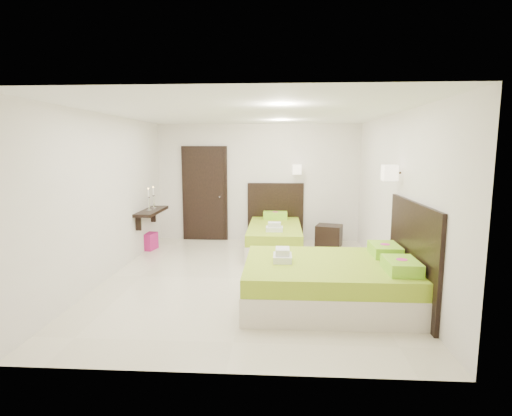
# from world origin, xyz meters

# --- Properties ---
(floor) EXTENTS (5.50, 5.50, 0.00)m
(floor) POSITION_xyz_m (0.00, 0.00, 0.00)
(floor) COLOR beige
(floor) RESTS_ON ground
(bed_single) EXTENTS (1.25, 2.08, 1.72)m
(bed_single) POSITION_xyz_m (0.40, 1.79, 0.31)
(bed_single) COLOR beige
(bed_single) RESTS_ON ground
(bed_double) EXTENTS (2.22, 1.89, 1.83)m
(bed_double) POSITION_xyz_m (1.23, -0.98, 0.33)
(bed_double) COLOR beige
(bed_double) RESTS_ON ground
(nightstand) EXTENTS (0.63, 0.59, 0.46)m
(nightstand) POSITION_xyz_m (1.54, 2.22, 0.23)
(nightstand) COLOR black
(nightstand) RESTS_ON ground
(ottoman) EXTENTS (0.40, 0.40, 0.34)m
(ottoman) POSITION_xyz_m (-2.25, 1.74, 0.17)
(ottoman) COLOR #A3155F
(ottoman) RESTS_ON ground
(door) EXTENTS (1.02, 0.15, 2.14)m
(door) POSITION_xyz_m (-1.20, 2.70, 1.05)
(door) COLOR black
(door) RESTS_ON ground
(console_shelf) EXTENTS (0.35, 1.20, 0.78)m
(console_shelf) POSITION_xyz_m (-2.08, 1.60, 0.82)
(console_shelf) COLOR black
(console_shelf) RESTS_ON ground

